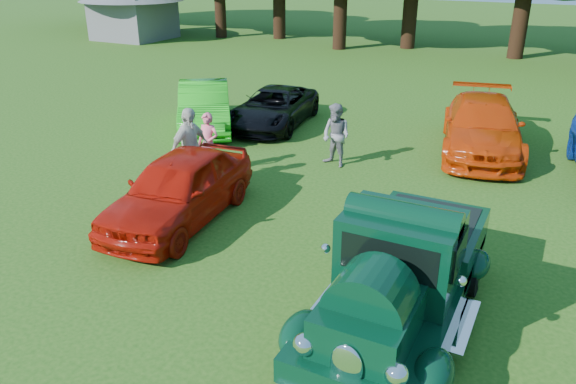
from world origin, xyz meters
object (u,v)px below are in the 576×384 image
at_px(back_car_lime, 204,106).
at_px(back_car_black, 274,108).
at_px(hero_pickup, 402,275).
at_px(spectator_grey, 336,136).
at_px(spectator_white, 190,149).
at_px(red_convertible, 179,188).
at_px(spectator_pink, 208,143).
at_px(back_car_orange, 482,126).

relative_size(back_car_lime, back_car_black, 1.02).
relative_size(hero_pickup, spectator_grey, 2.93).
bearing_deg(spectator_white, spectator_grey, -31.07).
bearing_deg(spectator_white, back_car_black, 16.63).
distance_m(back_car_lime, spectator_grey, 5.06).
xyz_separation_m(red_convertible, spectator_pink, (-1.01, 2.54, 0.06)).
bearing_deg(red_convertible, back_car_black, 96.71).
bearing_deg(spectator_grey, back_car_black, 160.61).
relative_size(back_car_orange, spectator_grey, 3.08).
bearing_deg(back_car_black, spectator_grey, -46.32).
xyz_separation_m(red_convertible, spectator_white, (-0.83, 1.54, 0.25)).
bearing_deg(hero_pickup, back_car_orange, 91.72).
xyz_separation_m(red_convertible, back_car_lime, (-3.29, 5.64, -0.00)).
bearing_deg(red_convertible, spectator_pink, 106.01).
bearing_deg(spectator_pink, back_car_lime, 122.23).
bearing_deg(back_car_orange, back_car_black, 171.89).
height_order(back_car_lime, spectator_pink, spectator_pink).
xyz_separation_m(back_car_lime, spectator_grey, (4.91, -1.22, 0.10)).
height_order(red_convertible, back_car_lime, red_convertible).
relative_size(spectator_pink, spectator_white, 0.80).
height_order(back_car_black, spectator_grey, spectator_grey).
height_order(red_convertible, spectator_pink, spectator_pink).
distance_m(back_car_lime, spectator_pink, 3.85).
height_order(spectator_grey, spectator_white, spectator_white).
xyz_separation_m(back_car_black, spectator_grey, (3.14, -2.48, 0.23)).
height_order(red_convertible, back_car_black, red_convertible).
distance_m(hero_pickup, back_car_orange, 8.61).
xyz_separation_m(back_car_black, back_car_orange, (6.29, 0.37, 0.14)).
xyz_separation_m(back_car_lime, spectator_pink, (2.28, -3.10, 0.06)).
relative_size(hero_pickup, back_car_lime, 1.11).
relative_size(back_car_black, spectator_grey, 2.60).
xyz_separation_m(spectator_pink, spectator_white, (0.18, -1.00, 0.19)).
distance_m(hero_pickup, spectator_grey, 6.68).
distance_m(back_car_black, spectator_pink, 4.40).
xyz_separation_m(hero_pickup, spectator_white, (-5.86, 2.87, 0.15)).
height_order(back_car_lime, back_car_black, back_car_lime).
relative_size(red_convertible, spectator_pink, 2.72).
height_order(red_convertible, back_car_orange, back_car_orange).
distance_m(red_convertible, back_car_lime, 6.53).
bearing_deg(back_car_orange, back_car_lime, 179.97).
bearing_deg(red_convertible, spectator_grey, 64.21).
xyz_separation_m(back_car_black, spectator_white, (0.69, -5.36, 0.37)).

